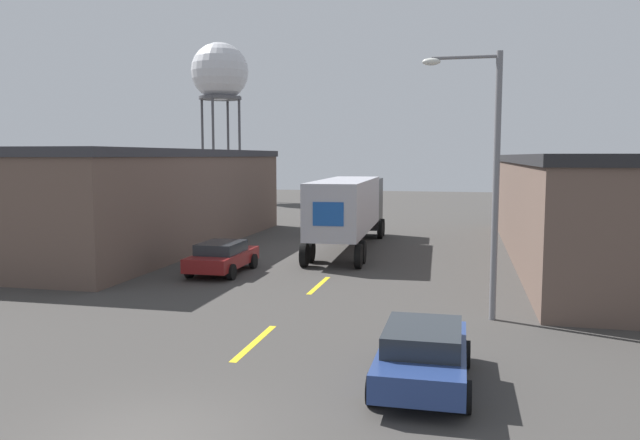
# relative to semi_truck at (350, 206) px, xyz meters

# --- Properties ---
(road_centerline) EXTENTS (0.20, 18.77, 0.01)m
(road_centerline) POSITION_rel_semi_truck_xyz_m (0.54, -17.55, -2.34)
(road_centerline) COLOR yellow
(road_centerline) RESTS_ON ground_plane
(warehouse_left) EXTENTS (11.66, 23.12, 5.38)m
(warehouse_left) POSITION_rel_semi_truck_xyz_m (-12.93, -1.46, 0.35)
(warehouse_left) COLOR brown
(warehouse_left) RESTS_ON ground_plane
(semi_truck) EXTENTS (3.23, 13.61, 3.82)m
(semi_truck) POSITION_rel_semi_truck_xyz_m (0.00, 0.00, 0.00)
(semi_truck) COLOR black
(semi_truck) RESTS_ON ground_plane
(parked_car_left_far) EXTENTS (2.06, 4.38, 1.36)m
(parked_car_left_far) POSITION_rel_semi_truck_xyz_m (-4.08, -8.29, -1.62)
(parked_car_left_far) COLOR maroon
(parked_car_left_far) RESTS_ON ground_plane
(parked_car_right_near) EXTENTS (2.06, 4.38, 1.36)m
(parked_car_right_near) POSITION_rel_semi_truck_xyz_m (5.17, -19.70, -1.62)
(parked_car_right_near) COLOR navy
(parked_car_right_near) RESTS_ON ground_plane
(water_tower) EXTENTS (6.26, 6.26, 17.36)m
(water_tower) POSITION_rel_semi_truck_xyz_m (-20.38, 32.24, 11.69)
(water_tower) COLOR #47474C
(water_tower) RESTS_ON ground_plane
(street_lamp) EXTENTS (2.37, 0.32, 8.12)m
(street_lamp) POSITION_rel_semi_truck_xyz_m (6.65, -13.63, 2.34)
(street_lamp) COLOR slate
(street_lamp) RESTS_ON ground_plane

